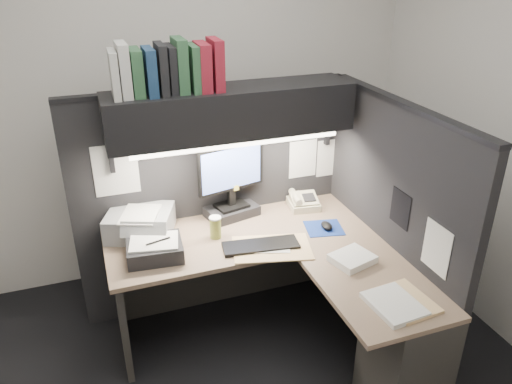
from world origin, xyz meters
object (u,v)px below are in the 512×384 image
keyboard (261,246)px  printer (140,223)px  telephone (303,202)px  coffee_cup (216,228)px  monitor (231,189)px  notebook_stack (155,249)px  overhead_shelf (231,111)px  desk (319,310)px

keyboard → printer: (-0.68, 0.42, 0.07)m
telephone → coffee_cup: 0.74m
monitor → telephone: bearing=-18.8°
telephone → notebook_stack: 1.15m
monitor → coffee_cup: monitor is taller
overhead_shelf → notebook_stack: size_ratio=4.74×
desk → overhead_shelf: bearing=111.8°
telephone → notebook_stack: notebook_stack is taller
keyboard → printer: size_ratio=1.18×
notebook_stack → coffee_cup: bearing=13.2°
monitor → printer: size_ratio=1.30×
monitor → notebook_stack: 0.70m
desk → printer: 1.27m
coffee_cup → monitor: bearing=53.0°
printer → notebook_stack: size_ratio=1.23×
keyboard → telephone: size_ratio=2.22×
printer → keyboard: bearing=-10.8°
overhead_shelf → telephone: (0.53, 0.02, -0.73)m
coffee_cup → overhead_shelf: bearing=45.6°
desk → overhead_shelf: size_ratio=1.10×
keyboard → telephone: 0.63m
coffee_cup → keyboard: bearing=-42.6°
desk → notebook_stack: 1.06m
monitor → keyboard: size_ratio=1.11×
keyboard → telephone: (0.48, 0.41, 0.03)m
desk → notebook_stack: notebook_stack is taller
overhead_shelf → printer: 0.93m
keyboard → coffee_cup: coffee_cup is taller
desk → coffee_cup: coffee_cup is taller
desk → printer: size_ratio=4.23×
desk → telephone: (0.23, 0.77, 0.33)m
overhead_shelf → printer: (-0.62, 0.03, -0.69)m
monitor → coffee_cup: bearing=-140.2°
telephone → printer: bearing=-172.7°
desk → overhead_shelf: 1.33m
keyboard → coffee_cup: size_ratio=3.47×
coffee_cup → printer: size_ratio=0.34×
telephone → notebook_stack: size_ratio=0.65×
overhead_shelf → monitor: bearing=82.1°
telephone → printer: printer is taller
notebook_stack → desk: bearing=-28.4°
monitor → keyboard: 0.50m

